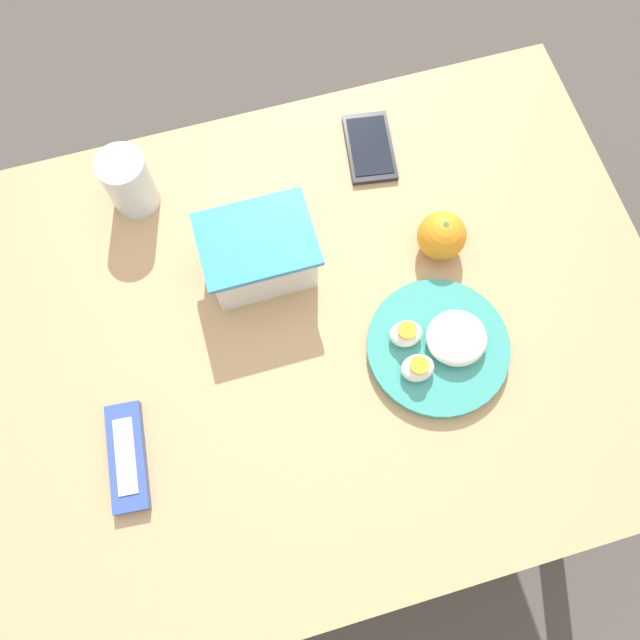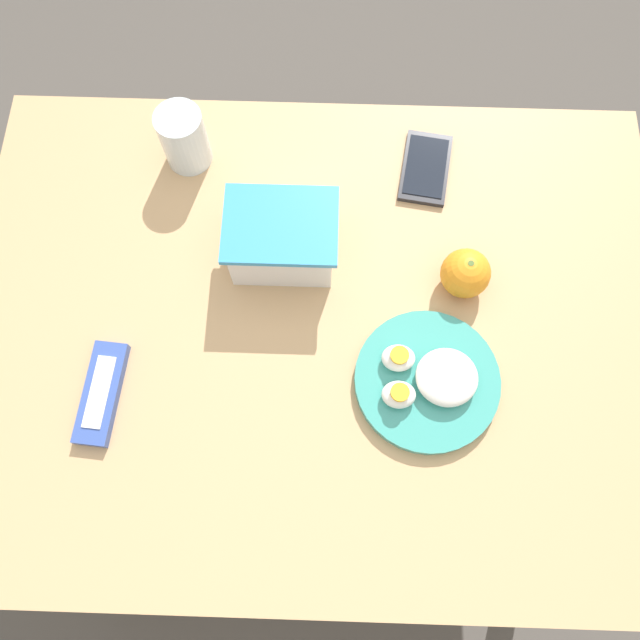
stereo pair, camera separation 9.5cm
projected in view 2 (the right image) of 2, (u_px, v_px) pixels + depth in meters
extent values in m
plane|color=#4C4742|center=(317.00, 411.00, 1.65)|extent=(10.00, 10.00, 0.00)
cube|color=tan|center=(316.00, 328.00, 0.99)|extent=(1.11, 0.84, 0.03)
cylinder|color=#A07D56|center=(57.00, 553.00, 1.21)|extent=(0.06, 0.06, 0.68)
cylinder|color=#A07D56|center=(567.00, 569.00, 1.20)|extent=(0.06, 0.06, 0.68)
cylinder|color=#A07D56|center=(109.00, 224.00, 1.45)|extent=(0.06, 0.06, 0.68)
cylinder|color=#A07D56|center=(536.00, 236.00, 1.44)|extent=(0.06, 0.06, 0.68)
cube|color=white|center=(282.00, 241.00, 0.97)|extent=(0.16, 0.11, 0.09)
cube|color=#CCBC84|center=(283.00, 245.00, 0.98)|extent=(0.14, 0.11, 0.07)
cube|color=#338CC6|center=(280.00, 225.00, 0.92)|extent=(0.17, 0.13, 0.01)
ellipsoid|color=gray|center=(254.00, 233.00, 0.96)|extent=(0.06, 0.06, 0.03)
ellipsoid|color=gray|center=(281.00, 244.00, 0.95)|extent=(0.06, 0.04, 0.02)
ellipsoid|color=gray|center=(310.00, 233.00, 0.96)|extent=(0.04, 0.04, 0.02)
sphere|color=orange|center=(465.00, 273.00, 0.96)|extent=(0.08, 0.08, 0.08)
cylinder|color=#4C662D|center=(471.00, 264.00, 0.93)|extent=(0.01, 0.01, 0.00)
cylinder|color=teal|center=(427.00, 381.00, 0.94)|extent=(0.22, 0.22, 0.02)
ellipsoid|color=white|center=(447.00, 377.00, 0.91)|extent=(0.09, 0.09, 0.03)
ellipsoid|color=white|center=(399.00, 395.00, 0.91)|extent=(0.05, 0.04, 0.03)
cylinder|color=#F4A823|center=(400.00, 392.00, 0.89)|extent=(0.03, 0.03, 0.01)
ellipsoid|color=white|center=(398.00, 358.00, 0.92)|extent=(0.05, 0.04, 0.03)
cylinder|color=#F4A823|center=(400.00, 355.00, 0.91)|extent=(0.03, 0.03, 0.01)
cube|color=#334C9E|center=(102.00, 393.00, 0.93)|extent=(0.06, 0.16, 0.02)
cube|color=white|center=(99.00, 392.00, 0.92)|extent=(0.04, 0.11, 0.00)
cube|color=#232328|center=(425.00, 168.00, 1.06)|extent=(0.10, 0.15, 0.01)
cube|color=black|center=(426.00, 166.00, 1.06)|extent=(0.08, 0.12, 0.00)
cylinder|color=silver|center=(184.00, 138.00, 1.02)|extent=(0.08, 0.08, 0.11)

